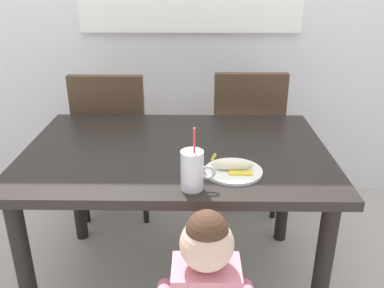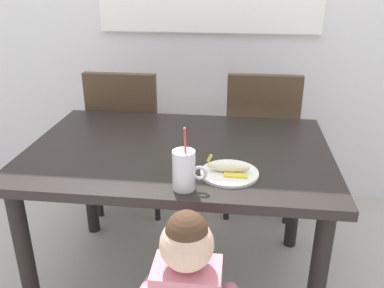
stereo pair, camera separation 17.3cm
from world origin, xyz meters
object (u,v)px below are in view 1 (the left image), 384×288
Objects in this scene: dining_chair_left at (114,138)px; milk_cup at (192,172)px; dining_table at (176,169)px; peeled_banana at (233,165)px; snack_plate at (233,171)px; dining_chair_right at (246,134)px.

milk_cup reaches higher than dining_chair_left.
dining_table is 1.41× the size of dining_chair_left.
dining_chair_left is 5.57× the size of peeled_banana.
snack_plate is at bearing 39.07° from milk_cup.
dining_table is 0.41m from milk_cup.
dining_chair_right is at bearing 80.24° from snack_plate.
milk_cup is at bearing 73.27° from dining_chair_right.
dining_chair_left reaches higher than snack_plate.
dining_chair_left is at bearing 116.11° from milk_cup.
dining_table is 0.82m from dining_chair_right.
peeled_banana is at bearing 80.09° from dining_chair_right.
milk_cup is 1.09× the size of snack_plate.
dining_table is at bearing 135.18° from peeled_banana.
snack_plate is (0.66, -0.88, 0.22)m from dining_chair_left.
milk_cup is at bearing -77.90° from dining_table.
dining_chair_left is (-0.42, 0.64, -0.11)m from dining_table.
dining_chair_left is at bearing 4.44° from dining_chair_right.
dining_chair_right is at bearing 60.40° from dining_table.
peeled_banana is (-0.17, -0.94, 0.25)m from dining_chair_right.
peeled_banana reaches higher than snack_plate.
dining_table is 0.78m from dining_chair_left.
dining_table is at bearing 122.92° from dining_chair_left.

